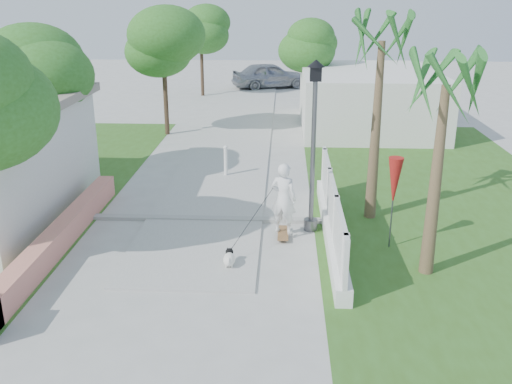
# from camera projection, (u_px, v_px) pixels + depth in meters

# --- Properties ---
(ground) EXTENTS (90.00, 90.00, 0.00)m
(ground) POSITION_uv_depth(u_px,v_px,m) (159.00, 349.00, 10.09)
(ground) COLOR #B7B7B2
(ground) RESTS_ON ground
(path_strip) EXTENTS (3.20, 36.00, 0.06)m
(path_strip) POSITION_uv_depth(u_px,v_px,m) (241.00, 116.00, 28.92)
(path_strip) COLOR #B7B7B2
(path_strip) RESTS_ON ground
(curb) EXTENTS (6.50, 0.25, 0.10)m
(curb) POSITION_uv_depth(u_px,v_px,m) (204.00, 219.00, 15.73)
(curb) COLOR #999993
(curb) RESTS_ON ground
(grass_right) EXTENTS (8.00, 20.00, 0.01)m
(grass_right) POSITION_uv_depth(u_px,v_px,m) (442.00, 200.00, 17.30)
(grass_right) COLOR #355C1D
(grass_right) RESTS_ON ground
(pink_wall) EXTENTS (0.45, 8.20, 0.80)m
(pink_wall) POSITION_uv_depth(u_px,v_px,m) (52.00, 245.00, 13.49)
(pink_wall) COLOR tan
(pink_wall) RESTS_ON ground
(lattice_fence) EXTENTS (0.35, 7.00, 1.50)m
(lattice_fence) POSITION_uv_depth(u_px,v_px,m) (332.00, 218.00, 14.46)
(lattice_fence) COLOR white
(lattice_fence) RESTS_ON ground
(building_right) EXTENTS (6.00, 8.00, 2.60)m
(building_right) POSITION_uv_depth(u_px,v_px,m) (367.00, 99.00, 26.34)
(building_right) COLOR silver
(building_right) RESTS_ON ground
(street_lamp) EXTENTS (0.44, 0.44, 4.44)m
(street_lamp) POSITION_uv_depth(u_px,v_px,m) (313.00, 141.00, 14.33)
(street_lamp) COLOR #59595E
(street_lamp) RESTS_ON ground
(bollard) EXTENTS (0.14, 0.14, 1.09)m
(bollard) POSITION_uv_depth(u_px,v_px,m) (226.00, 160.00, 19.31)
(bollard) COLOR white
(bollard) RESTS_ON ground
(patio_umbrella) EXTENTS (0.36, 0.36, 2.30)m
(patio_umbrella) POSITION_uv_depth(u_px,v_px,m) (394.00, 182.00, 13.55)
(patio_umbrella) COLOR #59595E
(patio_umbrella) RESTS_ON ground
(tree_left_mid) EXTENTS (3.20, 3.20, 4.85)m
(tree_left_mid) POSITION_uv_depth(u_px,v_px,m) (31.00, 79.00, 17.17)
(tree_left_mid) COLOR #4C3826
(tree_left_mid) RESTS_ON ground
(tree_path_left) EXTENTS (3.40, 3.40, 5.23)m
(tree_path_left) POSITION_uv_depth(u_px,v_px,m) (163.00, 46.00, 24.01)
(tree_path_left) COLOR #4C3826
(tree_path_left) RESTS_ON ground
(tree_path_right) EXTENTS (3.00, 3.00, 4.79)m
(tree_path_right) POSITION_uv_depth(u_px,v_px,m) (307.00, 46.00, 27.60)
(tree_path_right) COLOR #4C3826
(tree_path_right) RESTS_ON ground
(tree_path_far) EXTENTS (3.20, 3.20, 5.17)m
(tree_path_far) POSITION_uv_depth(u_px,v_px,m) (201.00, 31.00, 33.43)
(tree_path_far) COLOR #4C3826
(tree_path_far) RESTS_ON ground
(palm_far) EXTENTS (1.80, 1.80, 5.30)m
(palm_far) POSITION_uv_depth(u_px,v_px,m) (381.00, 54.00, 14.51)
(palm_far) COLOR brown
(palm_far) RESTS_ON ground
(palm_near) EXTENTS (1.80, 1.80, 4.70)m
(palm_near) POSITION_uv_depth(u_px,v_px,m) (445.00, 97.00, 11.54)
(palm_near) COLOR brown
(palm_near) RESTS_ON ground
(skateboarder) EXTENTS (1.61, 2.12, 1.97)m
(skateboarder) POSITION_uv_depth(u_px,v_px,m) (261.00, 213.00, 13.91)
(skateboarder) COLOR brown
(skateboarder) RESTS_ON ground
(dog) EXTENTS (0.29, 0.61, 0.42)m
(dog) POSITION_uv_depth(u_px,v_px,m) (229.00, 258.00, 13.00)
(dog) COLOR white
(dog) RESTS_ON ground
(parked_car) EXTENTS (5.23, 3.59, 1.65)m
(parked_car) POSITION_uv_depth(u_px,v_px,m) (270.00, 75.00, 37.17)
(parked_car) COLOR #ACAFB4
(parked_car) RESTS_ON ground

